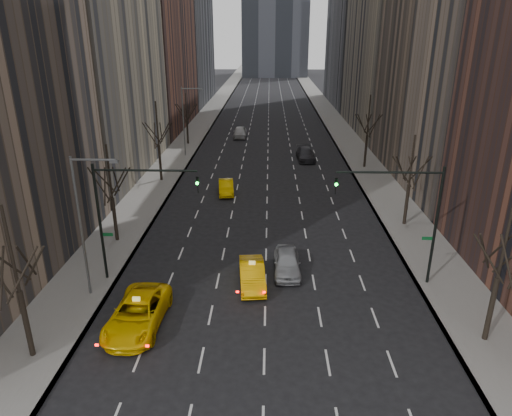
{
  "coord_description": "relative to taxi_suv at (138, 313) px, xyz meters",
  "views": [
    {
      "loc": [
        0.13,
        -14.96,
        15.76
      ],
      "look_at": [
        -0.79,
        16.72,
        3.5
      ],
      "focal_mm": 32.0,
      "sensor_mm": 36.0,
      "label": 1
    }
  ],
  "objects": [
    {
      "name": "streetlight_far",
      "position": [
        -3.61,
        38.19,
        4.78
      ],
      "size": [
        2.83,
        0.22,
        9.0
      ],
      "color": "slate",
      "rests_on": "ground"
    },
    {
      "name": "sidewalk_right",
      "position": [
        19.48,
        63.19,
        -0.76
      ],
      "size": [
        4.5,
        320.0,
        0.15
      ],
      "primitive_type": "cube",
      "color": "slate",
      "rests_on": "ground"
    },
    {
      "name": "streetlight_near",
      "position": [
        -3.61,
        3.19,
        4.78
      ],
      "size": [
        2.83,
        0.22,
        9.0
      ],
      "color": "slate",
      "rests_on": "ground"
    },
    {
      "name": "tree_rw_c",
      "position": [
        19.23,
        33.19,
        3.2
      ],
      "size": [
        3.36,
        3.5,
        8.74
      ],
      "color": "black",
      "rests_on": "ground"
    },
    {
      "name": "tree_lw_a",
      "position": [
        -4.77,
        -2.81,
        3.04
      ],
      "size": [
        3.36,
        3.5,
        8.28
      ],
      "color": "black",
      "rests_on": "ground"
    },
    {
      "name": "tree_lw_c",
      "position": [
        -4.77,
        27.19,
        3.2
      ],
      "size": [
        3.36,
        3.5,
        8.74
      ],
      "color": "black",
      "rests_on": "ground"
    },
    {
      "name": "traffic_mast_left",
      "position": [
        -1.88,
        5.19,
        4.65
      ],
      "size": [
        6.69,
        0.39,
        8.0
      ],
      "color": "black",
      "rests_on": "ground"
    },
    {
      "name": "tree_rw_b",
      "position": [
        19.23,
        15.19,
        2.88
      ],
      "size": [
        3.36,
        3.5,
        7.82
      ],
      "color": "black",
      "rests_on": "ground"
    },
    {
      "name": "taxi_suv",
      "position": [
        0.0,
        0.0,
        0.0
      ],
      "size": [
        3.01,
        6.13,
        1.68
      ],
      "primitive_type": "imported",
      "rotation": [
        0.0,
        0.0,
        -0.04
      ],
      "color": "yellow",
      "rests_on": "ground"
    },
    {
      "name": "traffic_mast_right",
      "position": [
        16.34,
        5.19,
        4.65
      ],
      "size": [
        6.69,
        0.39,
        8.0
      ],
      "color": "black",
      "rests_on": "ground"
    },
    {
      "name": "far_taxi",
      "position": [
        2.94,
        23.1,
        -0.13
      ],
      "size": [
        1.97,
        4.41,
        1.41
      ],
      "primitive_type": "imported",
      "rotation": [
        0.0,
        0.0,
        0.11
      ],
      "color": "#F1BB05",
      "rests_on": "ground"
    },
    {
      "name": "tree_lw_b",
      "position": [
        -4.77,
        11.19,
        2.88
      ],
      "size": [
        3.36,
        3.5,
        7.82
      ],
      "color": "black",
      "rests_on": "ground"
    },
    {
      "name": "far_car_white",
      "position": [
        2.73,
        50.23,
        0.01
      ],
      "size": [
        2.0,
        4.95,
        1.69
      ],
      "primitive_type": "imported",
      "rotation": [
        0.0,
        0.0,
        0.0
      ],
      "color": "#B8B8B8",
      "rests_on": "ground"
    },
    {
      "name": "far_suv_grey",
      "position": [
        12.18,
        36.75,
        -0.07
      ],
      "size": [
        2.51,
        5.45,
        1.54
      ],
      "primitive_type": "imported",
      "rotation": [
        0.0,
        0.0,
        0.07
      ],
      "color": "#2B2A2F",
      "rests_on": "ground"
    },
    {
      "name": "tree_lw_d",
      "position": [
        -4.77,
        45.19,
        2.72
      ],
      "size": [
        3.36,
        3.5,
        7.36
      ],
      "color": "black",
      "rests_on": "ground"
    },
    {
      "name": "tree_rw_a",
      "position": [
        19.23,
        -0.81,
        3.04
      ],
      "size": [
        3.36,
        3.5,
        8.28
      ],
      "color": "black",
      "rests_on": "ground"
    },
    {
      "name": "taxi_sedan",
      "position": [
        6.34,
        4.76,
        -0.08
      ],
      "size": [
        2.04,
        4.75,
        1.52
      ],
      "primitive_type": "imported",
      "rotation": [
        0.0,
        0.0,
        0.09
      ],
      "color": "#FEB405",
      "rests_on": "ground"
    },
    {
      "name": "silver_sedan_ahead",
      "position": [
        8.7,
        6.55,
        -0.07
      ],
      "size": [
        1.86,
        4.55,
        1.54
      ],
      "primitive_type": "imported",
      "rotation": [
        0.0,
        0.0,
        0.01
      ],
      "color": "#97999E",
      "rests_on": "ground"
    },
    {
      "name": "sidewalk_left",
      "position": [
        -5.02,
        63.19,
        -0.76
      ],
      "size": [
        4.5,
        320.0,
        0.15
      ],
      "primitive_type": "cube",
      "color": "slate",
      "rests_on": "ground"
    }
  ]
}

